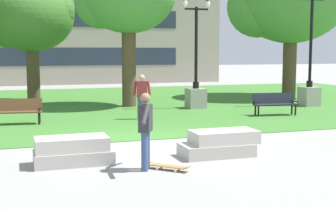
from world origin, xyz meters
name	(u,v)px	position (x,y,z in m)	size (l,w,h in m)	color
ground_plane	(142,141)	(0.00, 0.00, 0.00)	(140.00, 140.00, 0.00)	gray
grass_lawn	(90,104)	(0.00, 10.00, 0.01)	(40.00, 20.00, 0.02)	#3D752D
concrete_block_center	(73,151)	(-2.24, -2.24, 0.31)	(1.80, 0.90, 0.64)	#B2ADA3
concrete_block_left	(220,144)	(1.36, -2.50, 0.31)	(1.93, 0.90, 0.64)	#B2ADA3
person_skateboarder	(145,126)	(-0.77, -3.28, 0.97)	(0.57, 1.37, 1.71)	#384C7A
skateboard	(168,166)	(-0.30, -3.45, 0.09)	(0.87, 0.85, 0.14)	olive
park_bench_near_left	(16,110)	(-3.47, 4.38, 0.54)	(1.85, 0.72, 0.90)	brown
park_bench_near_right	(274,102)	(6.56, 3.60, 0.54)	(1.85, 0.73, 0.90)	#1E232D
lamp_post_center	(196,86)	(4.38, 6.82, 1.03)	(1.32, 0.80, 4.97)	gray
lamp_post_right	(310,83)	(9.85, 5.96, 1.12)	(1.32, 0.80, 5.50)	gray
tree_near_left	(30,17)	(-2.63, 11.81, 4.30)	(4.46, 4.25, 6.17)	brown
person_bystander_near_lawn	(142,94)	(1.13, 4.17, 0.98)	(0.69, 0.36, 1.71)	#384C7A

